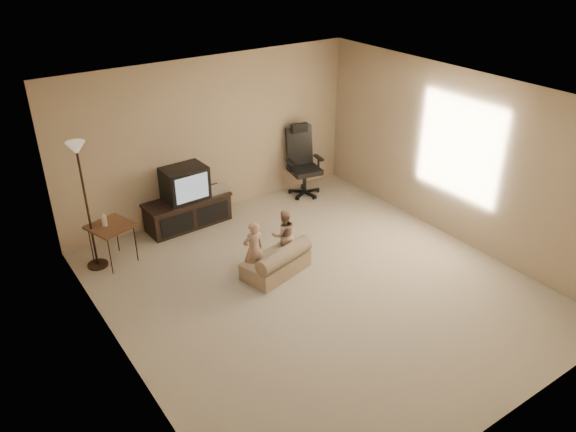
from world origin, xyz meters
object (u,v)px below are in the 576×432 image
at_px(tv_stand, 187,202).
at_px(toddler_right, 284,235).
at_px(child_sofa, 278,262).
at_px(toddler_left, 254,250).
at_px(side_table, 110,227).
at_px(office_chair, 303,170).
at_px(floor_lamp, 82,178).

height_order(tv_stand, toddler_right, tv_stand).
xyz_separation_m(child_sofa, toddler_left, (-0.28, 0.15, 0.22)).
distance_m(side_table, toddler_left, 2.00).
relative_size(tv_stand, toddler_right, 1.82).
distance_m(office_chair, toddler_left, 2.68).
height_order(side_table, toddler_left, toddler_left).
height_order(floor_lamp, child_sofa, floor_lamp).
relative_size(office_chair, child_sofa, 1.22).
bearing_deg(tv_stand, toddler_right, -69.87).
relative_size(tv_stand, floor_lamp, 0.76).
relative_size(toddler_left, toddler_right, 1.07).
height_order(tv_stand, child_sofa, tv_stand).
distance_m(floor_lamp, toddler_right, 2.76).
distance_m(tv_stand, office_chair, 2.15).
relative_size(floor_lamp, toddler_right, 2.41).
bearing_deg(child_sofa, side_table, 123.87).
bearing_deg(floor_lamp, side_table, -11.60).
bearing_deg(tv_stand, floor_lamp, -169.57).
bearing_deg(side_table, toddler_left, -44.28).
height_order(tv_stand, toddler_left, tv_stand).
height_order(child_sofa, toddler_right, toddler_right).
relative_size(tv_stand, side_table, 1.73).
xyz_separation_m(side_table, toddler_left, (1.42, -1.39, -0.16)).
xyz_separation_m(side_table, child_sofa, (1.71, -1.54, -0.39)).
bearing_deg(toddler_right, toddler_left, 31.55).
bearing_deg(toddler_left, floor_lamp, -34.45).
bearing_deg(floor_lamp, toddler_left, -40.87).
distance_m(tv_stand, toddler_right, 1.79).
bearing_deg(office_chair, toddler_left, -129.19).
distance_m(floor_lamp, child_sofa, 2.76).
xyz_separation_m(toddler_left, toddler_right, (0.58, 0.13, -0.03)).
xyz_separation_m(tv_stand, office_chair, (2.15, -0.07, 0.03)).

